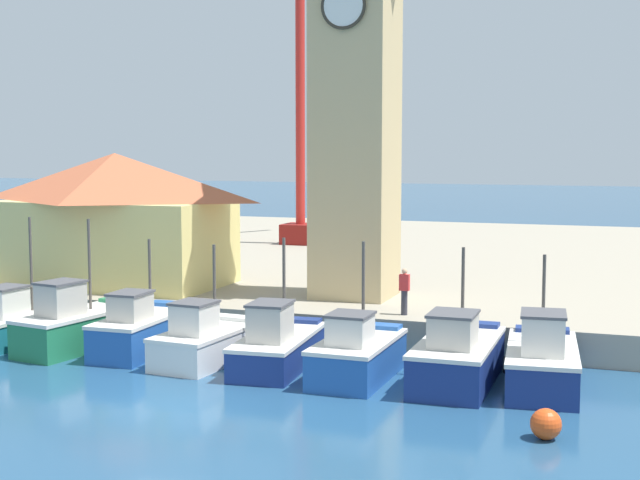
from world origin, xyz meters
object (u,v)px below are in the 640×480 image
object	(u,v)px
fishing_boat_mid_right	(357,354)
fishing_boat_right_inner	(458,357)
clock_tower	(356,86)
fishing_boat_left_inner	(142,330)
fishing_boat_left_outer	(77,325)
dock_worker_near_tower	(404,291)
mooring_buoy	(546,424)
fishing_boat_mid_left	(206,341)
warehouse_left	(116,217)
fishing_boat_right_outer	(542,361)
fishing_boat_far_left	(20,322)
port_crane_near	(304,112)
fishing_boat_center	(278,345)

from	to	relation	value
fishing_boat_mid_right	fishing_boat_right_inner	world-z (taller)	fishing_boat_mid_right
fishing_boat_right_inner	clock_tower	distance (m)	12.40
fishing_boat_left_inner	clock_tower	xyz separation A→B (m)	(5.30, 6.97, 8.41)
fishing_boat_left_outer	fishing_boat_mid_right	world-z (taller)	fishing_boat_left_outer
fishing_boat_left_inner	dock_worker_near_tower	size ratio (longest dim) A/B	2.81
mooring_buoy	dock_worker_near_tower	size ratio (longest dim) A/B	0.46
fishing_boat_mid_left	warehouse_left	xyz separation A→B (m)	(-7.71, 7.05, 3.25)
fishing_boat_right_outer	fishing_boat_mid_right	bearing A→B (deg)	-171.41
warehouse_left	dock_worker_near_tower	bearing A→B (deg)	-11.61
clock_tower	mooring_buoy	world-z (taller)	clock_tower
fishing_boat_left_inner	dock_worker_near_tower	bearing A→B (deg)	25.36
fishing_boat_left_outer	fishing_boat_far_left	bearing A→B (deg)	172.90
mooring_buoy	port_crane_near	bearing A→B (deg)	120.30
clock_tower	port_crane_near	distance (m)	19.51
fishing_boat_mid_right	port_crane_near	xyz separation A→B (m)	(-11.18, 25.30, 8.22)
fishing_boat_far_left	fishing_boat_center	distance (m)	10.03
fishing_boat_left_outer	fishing_boat_right_inner	size ratio (longest dim) A/B	0.97
warehouse_left	fishing_boat_left_outer	bearing A→B (deg)	-68.17
warehouse_left	dock_worker_near_tower	world-z (taller)	warehouse_left
fishing_boat_right_outer	warehouse_left	bearing A→B (deg)	160.11
warehouse_left	fishing_boat_far_left	bearing A→B (deg)	-88.95
clock_tower	dock_worker_near_tower	xyz separation A→B (m)	(2.77, -3.15, -7.22)
fishing_boat_left_outer	mooring_buoy	xyz separation A→B (m)	(15.98, -4.36, -0.46)
dock_worker_near_tower	fishing_boat_left_inner	bearing A→B (deg)	-154.64
fishing_boat_left_inner	fishing_boat_mid_left	distance (m)	2.70
fishing_boat_left_outer	dock_worker_near_tower	world-z (taller)	fishing_boat_left_outer
fishing_boat_right_inner	mooring_buoy	size ratio (longest dim) A/B	6.79
fishing_boat_far_left	dock_worker_near_tower	size ratio (longest dim) A/B	2.88
fishing_boat_mid_right	fishing_boat_left_inner	bearing A→B (deg)	173.81
fishing_boat_mid_right	fishing_boat_right_outer	bearing A→B (deg)	8.59
fishing_boat_mid_left	fishing_boat_center	distance (m)	2.43
fishing_boat_center	fishing_boat_left_inner	bearing A→B (deg)	175.50
fishing_boat_far_left	fishing_boat_left_inner	distance (m)	4.94
fishing_boat_left_inner	fishing_boat_right_outer	world-z (taller)	fishing_boat_left_inner
fishing_boat_far_left	warehouse_left	distance (m)	7.27
fishing_boat_mid_left	clock_tower	distance (m)	11.63
fishing_boat_left_inner	fishing_boat_mid_left	xyz separation A→B (m)	(2.65, -0.53, -0.07)
fishing_boat_mid_left	fishing_boat_right_outer	distance (m)	10.46
fishing_boat_center	dock_worker_near_tower	world-z (taller)	fishing_boat_center
fishing_boat_mid_left	mooring_buoy	bearing A→B (deg)	-20.57
clock_tower	port_crane_near	size ratio (longest dim) A/B	0.82
fishing_boat_mid_left	clock_tower	size ratio (longest dim) A/B	0.25
fishing_boat_right_inner	fishing_boat_center	bearing A→B (deg)	-179.65
fishing_boat_right_outer	mooring_buoy	distance (m)	4.67
fishing_boat_far_left	clock_tower	size ratio (longest dim) A/B	0.28
fishing_boat_far_left	fishing_boat_right_inner	xyz separation A→B (m)	(15.67, -0.39, 0.09)
dock_worker_near_tower	fishing_boat_right_outer	bearing A→B (deg)	-37.58
fishing_boat_center	fishing_boat_mid_right	xyz separation A→B (m)	(2.74, -0.45, 0.02)
fishing_boat_far_left	mooring_buoy	distance (m)	19.17
fishing_boat_left_outer	clock_tower	distance (m)	13.45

